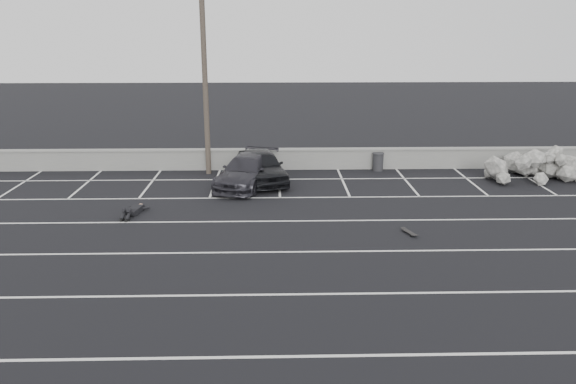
{
  "coord_description": "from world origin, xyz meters",
  "views": [
    {
      "loc": [
        0.78,
        -13.87,
        7.03
      ],
      "look_at": [
        1.28,
        6.47,
        1.0
      ],
      "focal_mm": 35.0,
      "sensor_mm": 36.0,
      "label": 1
    }
  ],
  "objects_px": {
    "person": "(136,207)",
    "car_left": "(261,166)",
    "car_right": "(247,171)",
    "trash_bin": "(378,162)",
    "riprap_pile": "(542,169)",
    "skateboard": "(409,232)",
    "utility_pole": "(205,73)"
  },
  "relations": [
    {
      "from": "riprap_pile",
      "to": "skateboard",
      "type": "distance_m",
      "value": 10.98
    },
    {
      "from": "riprap_pile",
      "to": "car_right",
      "type": "bearing_deg",
      "value": -176.11
    },
    {
      "from": "trash_bin",
      "to": "skateboard",
      "type": "height_order",
      "value": "trash_bin"
    },
    {
      "from": "car_left",
      "to": "trash_bin",
      "type": "relative_size",
      "value": 4.94
    },
    {
      "from": "car_left",
      "to": "utility_pole",
      "type": "bearing_deg",
      "value": 133.8
    },
    {
      "from": "utility_pole",
      "to": "riprap_pile",
      "type": "distance_m",
      "value": 16.76
    },
    {
      "from": "utility_pole",
      "to": "car_left",
      "type": "bearing_deg",
      "value": -31.11
    },
    {
      "from": "trash_bin",
      "to": "car_left",
      "type": "bearing_deg",
      "value": -161.11
    },
    {
      "from": "trash_bin",
      "to": "person",
      "type": "relative_size",
      "value": 0.39
    },
    {
      "from": "skateboard",
      "to": "utility_pole",
      "type": "bearing_deg",
      "value": 112.5
    },
    {
      "from": "car_right",
      "to": "riprap_pile",
      "type": "distance_m",
      "value": 14.15
    },
    {
      "from": "trash_bin",
      "to": "skateboard",
      "type": "xyz_separation_m",
      "value": [
        -0.51,
        -9.08,
        -0.39
      ]
    },
    {
      "from": "trash_bin",
      "to": "person",
      "type": "distance_m",
      "value": 12.48
    },
    {
      "from": "car_left",
      "to": "skateboard",
      "type": "xyz_separation_m",
      "value": [
        5.34,
        -7.08,
        -0.69
      ]
    },
    {
      "from": "utility_pole",
      "to": "person",
      "type": "xyz_separation_m",
      "value": [
        -2.19,
        -6.03,
        -4.67
      ]
    },
    {
      "from": "riprap_pile",
      "to": "skateboard",
      "type": "bearing_deg",
      "value": -137.72
    },
    {
      "from": "car_right",
      "to": "skateboard",
      "type": "height_order",
      "value": "car_right"
    },
    {
      "from": "car_left",
      "to": "utility_pole",
      "type": "height_order",
      "value": "utility_pole"
    },
    {
      "from": "riprap_pile",
      "to": "person",
      "type": "relative_size",
      "value": 2.19
    },
    {
      "from": "riprap_pile",
      "to": "skateboard",
      "type": "xyz_separation_m",
      "value": [
        -8.12,
        -7.38,
        -0.4
      ]
    },
    {
      "from": "car_left",
      "to": "riprap_pile",
      "type": "height_order",
      "value": "car_left"
    },
    {
      "from": "utility_pole",
      "to": "person",
      "type": "relative_size",
      "value": 4.13
    },
    {
      "from": "riprap_pile",
      "to": "person",
      "type": "xyz_separation_m",
      "value": [
        -18.3,
        -4.74,
        -0.24
      ]
    },
    {
      "from": "trash_bin",
      "to": "utility_pole",
      "type": "bearing_deg",
      "value": -177.31
    },
    {
      "from": "car_right",
      "to": "trash_bin",
      "type": "xyz_separation_m",
      "value": [
        6.5,
        2.66,
        -0.23
      ]
    },
    {
      "from": "utility_pole",
      "to": "person",
      "type": "height_order",
      "value": "utility_pole"
    },
    {
      "from": "utility_pole",
      "to": "trash_bin",
      "type": "xyz_separation_m",
      "value": [
        8.5,
        0.4,
        -4.43
      ]
    },
    {
      "from": "person",
      "to": "car_left",
      "type": "bearing_deg",
      "value": 53.31
    },
    {
      "from": "car_right",
      "to": "skateboard",
      "type": "bearing_deg",
      "value": -29.69
    },
    {
      "from": "trash_bin",
      "to": "person",
      "type": "bearing_deg",
      "value": -148.96
    },
    {
      "from": "car_left",
      "to": "trash_bin",
      "type": "distance_m",
      "value": 6.19
    },
    {
      "from": "trash_bin",
      "to": "riprap_pile",
      "type": "relative_size",
      "value": 0.18
    }
  ]
}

